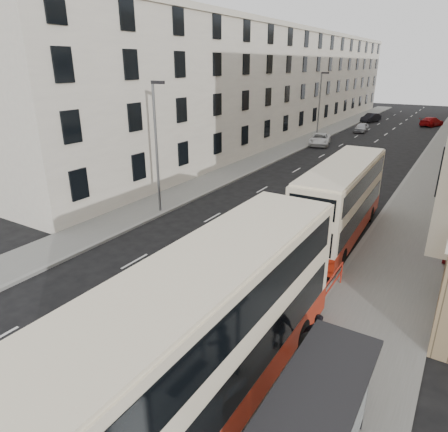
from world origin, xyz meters
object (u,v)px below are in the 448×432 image
Objects in this scene: white_van at (320,139)px; car_silver at (361,127)px; street_lamp_far at (320,103)px; double_decker_front at (209,336)px; double_decker_rear at (341,201)px; pedestrian_mid at (330,395)px; car_dark at (371,118)px; pedestrian_far at (317,340)px; bus_shelter at (319,426)px; street_lamp_near at (157,141)px; car_red at (432,122)px.

white_van is 12.65m from car_silver.
street_lamp_far is at bearing -109.14° from car_silver.
white_van is at bearing 104.88° from double_decker_front.
double_decker_rear is 12.96m from pedestrian_mid.
double_decker_rear reaches higher than car_silver.
pedestrian_far is at bearing -63.00° from car_dark.
street_lamp_far is 1.85× the size of car_dark.
car_dark is at bearing 101.49° from bus_shelter.
bus_shelter is 0.53× the size of street_lamp_near.
pedestrian_far is 49.72m from car_silver.
white_van is (1.15, -2.31, -3.96)m from street_lamp_far.
pedestrian_mid is at bearing -35.72° from street_lamp_near.
pedestrian_mid is (14.37, -10.34, -3.60)m from street_lamp_near.
white_van is at bearing 88.63° from car_red.
street_lamp_far is 1.64× the size of white_van.
car_silver is (-10.43, 48.61, -0.40)m from pedestrian_far.
pedestrian_mid is 40.26m from white_van.
car_red is at bearing 88.44° from double_decker_rear.
pedestrian_far is at bearing -78.69° from double_decker_rear.
car_silver is at bearing 100.09° from double_decker_rear.
bus_shelter is 53.93m from car_silver.
bus_shelter is at bearing -80.53° from car_silver.
white_van is (-12.22, 36.09, -0.37)m from pedestrian_far.
street_lamp_near is at bearing -170.87° from double_decker_rear.
pedestrian_far is 0.41× the size of car_dark.
double_decker_front is (11.35, -41.41, -2.27)m from street_lamp_far.
bus_shelter is 0.53× the size of street_lamp_far.
double_decker_front is 3.05× the size of car_silver.
bus_shelter is at bearing -70.88° from street_lamp_far.
bus_shelter reaches higher than car_silver.
pedestrian_mid is 0.46× the size of car_silver.
pedestrian_far is at bearing -70.81° from street_lamp_far.
pedestrian_far reaches higher than pedestrian_mid.
street_lamp_near is 0.69× the size of double_decker_front.
bus_shelter reaches higher than pedestrian_far.
car_red is (-3.94, 64.05, -1.44)m from bus_shelter.
pedestrian_far is 0.47× the size of car_silver.
double_decker_front reaches higher than car_red.
car_silver is (-8.42, 51.63, -1.72)m from double_decker_front.
double_decker_rear is at bearing -63.44° from car_dark.
street_lamp_near is 1.67× the size of car_red.
street_lamp_far is at bearing 103.21° from white_van.
car_red is at bearing -86.34° from pedestrian_far.
double_decker_front reaches higher than white_van.
pedestrian_far reaches higher than car_red.
street_lamp_near is 4.54× the size of pedestrian_mid.
double_decker_rear is 27.43m from white_van.
pedestrian_far is at bearing -32.13° from street_lamp_near.
pedestrian_far reaches higher than car_silver.
street_lamp_far is at bearing 105.59° from double_decker_front.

